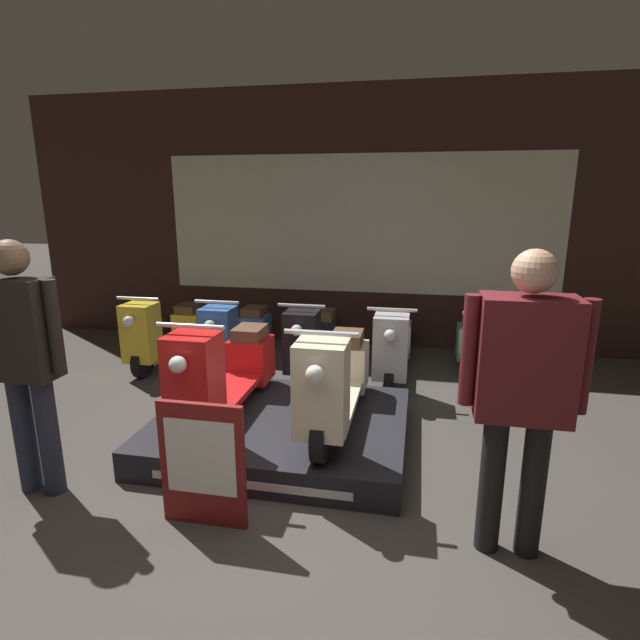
# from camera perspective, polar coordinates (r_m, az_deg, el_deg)

# --- Properties ---
(ground_plane) EXTENTS (30.00, 30.00, 0.00)m
(ground_plane) POSITION_cam_1_polar(r_m,az_deg,el_deg) (3.21, -5.35, -22.50)
(ground_plane) COLOR #423D38
(shop_wall_back) EXTENTS (8.93, 0.09, 3.20)m
(shop_wall_back) POSITION_cam_1_polar(r_m,az_deg,el_deg) (6.38, 4.41, 11.27)
(shop_wall_back) COLOR #331E19
(shop_wall_back) RESTS_ON ground_plane
(display_platform) EXTENTS (1.93, 1.56, 0.22)m
(display_platform) POSITION_cam_1_polar(r_m,az_deg,el_deg) (4.05, -4.43, -12.35)
(display_platform) COLOR black
(display_platform) RESTS_ON ground_plane
(scooter_display_left) EXTENTS (0.47, 1.60, 0.88)m
(scooter_display_left) POSITION_cam_1_polar(r_m,az_deg,el_deg) (3.98, -10.75, -5.89)
(scooter_display_left) COLOR black
(scooter_display_left) RESTS_ON display_platform
(scooter_display_right) EXTENTS (0.47, 1.60, 0.88)m
(scooter_display_right) POSITION_cam_1_polar(r_m,az_deg,el_deg) (3.75, 1.78, -6.89)
(scooter_display_right) COLOR black
(scooter_display_right) RESTS_ON display_platform
(scooter_backrow_0) EXTENTS (0.47, 1.60, 0.88)m
(scooter_backrow_0) POSITION_cam_1_polar(r_m,az_deg,el_deg) (6.11, -17.09, -1.36)
(scooter_backrow_0) COLOR black
(scooter_backrow_0) RESTS_ON ground_plane
(scooter_backrow_1) EXTENTS (0.47, 1.60, 0.88)m
(scooter_backrow_1) POSITION_cam_1_polar(r_m,az_deg,el_deg) (5.75, -9.36, -1.86)
(scooter_backrow_1) COLOR black
(scooter_backrow_1) RESTS_ON ground_plane
(scooter_backrow_2) EXTENTS (0.47, 1.60, 0.88)m
(scooter_backrow_2) POSITION_cam_1_polar(r_m,az_deg,el_deg) (5.51, -0.77, -2.38)
(scooter_backrow_2) COLOR black
(scooter_backrow_2) RESTS_ON ground_plane
(scooter_backrow_3) EXTENTS (0.47, 1.60, 0.88)m
(scooter_backrow_3) POSITION_cam_1_polar(r_m,az_deg,el_deg) (5.40, 8.38, -2.88)
(scooter_backrow_3) COLOR black
(scooter_backrow_3) RESTS_ON ground_plane
(scooter_backrow_4) EXTENTS (0.47, 1.60, 0.88)m
(scooter_backrow_4) POSITION_cam_1_polar(r_m,az_deg,el_deg) (5.44, 17.66, -3.30)
(scooter_backrow_4) COLOR black
(scooter_backrow_4) RESTS_ON ground_plane
(person_left_browsing) EXTENTS (0.56, 0.23, 1.66)m
(person_left_browsing) POSITION_cam_1_polar(r_m,az_deg,el_deg) (3.61, -30.75, -3.11)
(person_left_browsing) COLOR #232838
(person_left_browsing) RESTS_ON ground_plane
(person_right_browsing) EXTENTS (0.63, 0.26, 1.67)m
(person_right_browsing) POSITION_cam_1_polar(r_m,az_deg,el_deg) (2.75, 22.18, -6.46)
(person_right_browsing) COLOR black
(person_right_browsing) RESTS_ON ground_plane
(price_sign_board) EXTENTS (0.52, 0.04, 0.77)m
(price_sign_board) POSITION_cam_1_polar(r_m,az_deg,el_deg) (3.10, -13.30, -15.76)
(price_sign_board) COLOR maroon
(price_sign_board) RESTS_ON ground_plane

